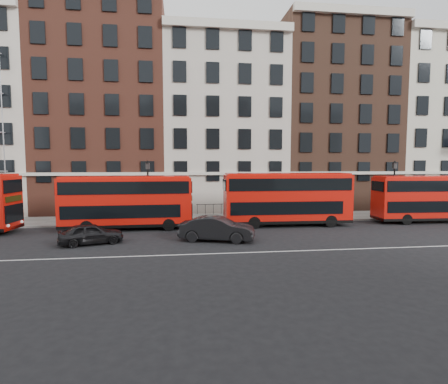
{
  "coord_description": "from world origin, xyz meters",
  "views": [
    {
      "loc": [
        -4.94,
        -21.8,
        5.27
      ],
      "look_at": [
        -1.51,
        5.0,
        3.0
      ],
      "focal_mm": 28.0,
      "sensor_mm": 36.0,
      "label": 1
    }
  ],
  "objects": [
    {
      "name": "ground",
      "position": [
        0.0,
        0.0,
        0.0
      ],
      "size": [
        120.0,
        120.0,
        0.0
      ],
      "primitive_type": "plane",
      "color": "black",
      "rests_on": "ground"
    },
    {
      "name": "pavement",
      "position": [
        0.0,
        10.5,
        0.07
      ],
      "size": [
        80.0,
        5.0,
        0.15
      ],
      "primitive_type": "cube",
      "color": "gray",
      "rests_on": "ground"
    },
    {
      "name": "kerb",
      "position": [
        0.0,
        8.0,
        0.08
      ],
      "size": [
        80.0,
        0.3,
        0.16
      ],
      "primitive_type": "cube",
      "color": "gray",
      "rests_on": "ground"
    },
    {
      "name": "road_centre_line",
      "position": [
        0.0,
        -2.0,
        0.01
      ],
      "size": [
        70.0,
        0.12,
        0.01
      ],
      "primitive_type": "cube",
      "color": "white",
      "rests_on": "ground"
    },
    {
      "name": "building_terrace",
      "position": [
        -0.31,
        17.88,
        10.24
      ],
      "size": [
        64.0,
        11.95,
        22.0
      ],
      "color": "#B2A99A",
      "rests_on": "ground"
    },
    {
      "name": "bus_b",
      "position": [
        -9.07,
        6.27,
        2.27
      ],
      "size": [
        10.1,
        2.61,
        4.23
      ],
      "rotation": [
        0.0,
        0.0,
        0.02
      ],
      "color": "red",
      "rests_on": "ground"
    },
    {
      "name": "bus_c",
      "position": [
        3.92,
        6.27,
        2.37
      ],
      "size": [
        10.56,
        2.77,
        4.41
      ],
      "rotation": [
        0.0,
        0.0,
        -0.02
      ],
      "color": "red",
      "rests_on": "ground"
    },
    {
      "name": "bus_d",
      "position": [
        16.98,
        6.27,
        2.21
      ],
      "size": [
        9.9,
        2.75,
        4.12
      ],
      "rotation": [
        0.0,
        0.0,
        -0.04
      ],
      "color": "red",
      "rests_on": "ground"
    },
    {
      "name": "car_rear",
      "position": [
        -10.66,
        1.43,
        0.68
      ],
      "size": [
        4.31,
        2.73,
        1.37
      ],
      "primitive_type": "imported",
      "rotation": [
        0.0,
        0.0,
        1.87
      ],
      "color": "black",
      "rests_on": "ground"
    },
    {
      "name": "car_front",
      "position": [
        -2.46,
        1.36,
        0.83
      ],
      "size": [
        5.34,
        3.14,
        1.66
      ],
      "primitive_type": "imported",
      "rotation": [
        0.0,
        0.0,
        1.28
      ],
      "color": "black",
      "rests_on": "ground"
    },
    {
      "name": "lamp_post_left",
      "position": [
        -7.6,
        8.38,
        3.08
      ],
      "size": [
        0.44,
        0.44,
        5.33
      ],
      "color": "black",
      "rests_on": "pavement"
    },
    {
      "name": "lamp_post_right",
      "position": [
        15.3,
        8.98,
        3.08
      ],
      "size": [
        0.44,
        0.44,
        5.33
      ],
      "color": "black",
      "rests_on": "pavement"
    },
    {
      "name": "iron_railings",
      "position": [
        0.0,
        12.7,
        0.65
      ],
      "size": [
        6.6,
        0.06,
        1.0
      ],
      "primitive_type": null,
      "color": "black",
      "rests_on": "pavement"
    }
  ]
}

